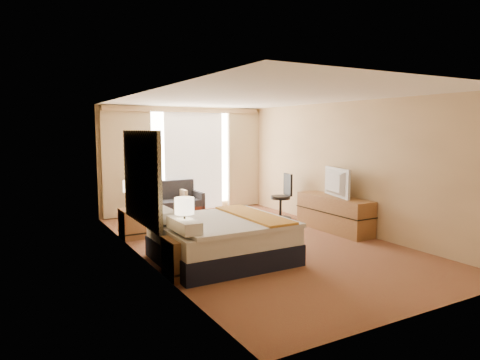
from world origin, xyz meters
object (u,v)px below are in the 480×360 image
television (332,182)px  desk_chair (283,199)px  lamp_left (184,207)px  media_dresser (334,214)px  nightstand_right (133,223)px  loveseat (173,204)px  bed (221,239)px  nightstand_left (183,257)px  floor_lamp (135,162)px  lamp_right (130,187)px

television → desk_chair: bearing=21.5°
lamp_left → media_dresser: bearing=16.2°
lamp_left → television: 3.77m
nightstand_right → loveseat: (1.40, 1.58, -0.00)m
bed → television: television is taller
media_dresser → loveseat: 3.80m
nightstand_left → media_dresser: bearing=15.8°
nightstand_right → nightstand_left: bearing=-90.0°
nightstand_left → desk_chair: (3.49, 2.55, 0.19)m
floor_lamp → desk_chair: bearing=-31.8°
nightstand_right → desk_chair: bearing=0.9°
nightstand_left → lamp_left: (0.03, -0.01, 0.71)m
nightstand_right → television: television is taller
loveseat → lamp_left: size_ratio=2.34×
lamp_left → television: (3.62, 1.08, 0.00)m
desk_chair → television: 1.59m
desk_chair → television: (0.16, -1.49, 0.53)m
lamp_right → television: bearing=-21.9°
media_dresser → lamp_right: bearing=158.1°
loveseat → nightstand_right: bearing=-131.5°
floor_lamp → lamp_right: size_ratio=3.38×
bed → lamp_right: size_ratio=3.58×
media_dresser → desk_chair: bearing=98.0°
desk_chair → television: television is taller
media_dresser → lamp_left: lamp_left is taller
lamp_left → television: bearing=16.6°
loveseat → television: (2.25, -3.01, 0.72)m
nightstand_right → television: 3.99m
nightstand_right → lamp_right: (-0.03, 0.05, 0.69)m
media_dresser → television: 0.64m
nightstand_right → bed: bearing=-68.9°
nightstand_left → television: (3.65, 1.07, 0.72)m
lamp_right → television: (3.68, -1.48, 0.02)m
loveseat → desk_chair: desk_chair is taller
loveseat → lamp_right: bearing=-132.9°
nightstand_left → lamp_right: (-0.03, 2.55, 0.69)m
nightstand_right → bed: (0.81, -2.10, 0.07)m
nightstand_left → desk_chair: desk_chair is taller
floor_lamp → loveseat: bearing=-18.7°
nightstand_left → television: 3.87m
bed → lamp_right: 2.39m
desk_chair → media_dresser: bearing=-70.1°
floor_lamp → television: (3.06, -3.28, -0.30)m
nightstand_right → lamp_left: bearing=-89.3°
lamp_right → desk_chair: bearing=0.1°
nightstand_right → loveseat: 2.11m
nightstand_right → desk_chair: size_ratio=0.53×
media_dresser → bed: bed is taller
lamp_right → television: 3.97m
desk_chair → nightstand_left: bearing=-131.9°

